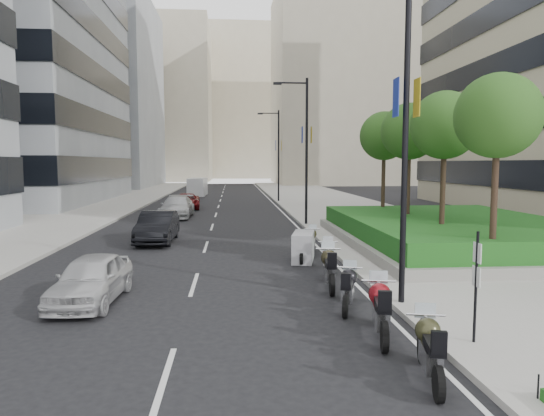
{
  "coord_description": "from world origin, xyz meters",
  "views": [
    {
      "loc": [
        -0.25,
        -11.5,
        3.91
      ],
      "look_at": [
        1.42,
        8.82,
        2.0
      ],
      "focal_mm": 32.0,
      "sensor_mm": 36.0,
      "label": 1
    }
  ],
  "objects": [
    {
      "name": "building_cream_right",
      "position": [
        22.0,
        80.0,
        18.0
      ],
      "size": [
        28.0,
        24.0,
        36.0
      ],
      "primitive_type": "cube",
      "color": "#B7AD93",
      "rests_on": "ground"
    },
    {
      "name": "lane_edge",
      "position": [
        3.7,
        30.0,
        0.01
      ],
      "size": [
        0.12,
        100.0,
        0.01
      ],
      "primitive_type": "cube",
      "color": "silver",
      "rests_on": "ground"
    },
    {
      "name": "motorcycle_4",
      "position": [
        3.15,
        5.31,
        0.56
      ],
      "size": [
        0.7,
        2.09,
        1.05
      ],
      "rotation": [
        0.0,
        0.0,
        1.4
      ],
      "color": "black",
      "rests_on": "ground"
    },
    {
      "name": "lamp_post_0",
      "position": [
        4.14,
        1.0,
        5.07
      ],
      "size": [
        2.34,
        0.45,
        9.0
      ],
      "color": "black",
      "rests_on": "ground"
    },
    {
      "name": "tree_2",
      "position": [
        8.5,
        12.0,
        5.42
      ],
      "size": [
        2.8,
        2.8,
        6.3
      ],
      "color": "#332319",
      "rests_on": "planter"
    },
    {
      "name": "sidewalk_right",
      "position": [
        9.0,
        30.0,
        0.07
      ],
      "size": [
        10.0,
        100.0,
        0.15
      ],
      "primitive_type": "cube",
      "color": "#9E9B93",
      "rests_on": "ground"
    },
    {
      "name": "delivery_van",
      "position": [
        -4.41,
        46.83,
        0.97
      ],
      "size": [
        2.18,
        5.06,
        2.08
      ],
      "rotation": [
        0.0,
        0.0,
        -0.06
      ],
      "color": "silver",
      "rests_on": "ground"
    },
    {
      "name": "car_b",
      "position": [
        -3.93,
        12.49,
        0.76
      ],
      "size": [
        1.66,
        4.64,
        1.52
      ],
      "primitive_type": "imported",
      "rotation": [
        0.0,
        0.0,
        -0.01
      ],
      "color": "black",
      "rests_on": "ground"
    },
    {
      "name": "motorcycle_3",
      "position": [
        2.76,
        3.16,
        0.63
      ],
      "size": [
        0.79,
        2.36,
        1.17
      ],
      "rotation": [
        0.0,
        0.0,
        1.46
      ],
      "color": "black",
      "rests_on": "ground"
    },
    {
      "name": "parking_sign",
      "position": [
        4.8,
        -2.0,
        1.46
      ],
      "size": [
        0.06,
        0.32,
        2.5
      ],
      "color": "black",
      "rests_on": "ground"
    },
    {
      "name": "hedge",
      "position": [
        10.0,
        10.0,
        0.95
      ],
      "size": [
        9.4,
        13.4,
        0.8
      ],
      "primitive_type": "cube",
      "color": "#1C4D16",
      "rests_on": "planter"
    },
    {
      "name": "motorcycle_5",
      "position": [
        2.54,
        7.29,
        0.58
      ],
      "size": [
        1.17,
        2.03,
        1.16
      ],
      "rotation": [
        0.0,
        0.0,
        1.35
      ],
      "color": "black",
      "rests_on": "ground"
    },
    {
      "name": "tree_3",
      "position": [
        8.5,
        16.0,
        5.42
      ],
      "size": [
        2.8,
        2.8,
        6.3
      ],
      "color": "#332319",
      "rests_on": "planter"
    },
    {
      "name": "car_d",
      "position": [
        -4.12,
        29.9,
        0.65
      ],
      "size": [
        2.44,
        4.82,
        1.31
      ],
      "primitive_type": "imported",
      "rotation": [
        0.0,
        0.0,
        0.06
      ],
      "color": "maroon",
      "rests_on": "ground"
    },
    {
      "name": "lane_centre",
      "position": [
        -1.5,
        30.0,
        0.01
      ],
      "size": [
        0.12,
        100.0,
        0.01
      ],
      "primitive_type": "cube",
      "color": "silver",
      "rests_on": "ground"
    },
    {
      "name": "tree_0",
      "position": [
        8.5,
        4.0,
        5.42
      ],
      "size": [
        2.8,
        2.8,
        6.3
      ],
      "color": "#332319",
      "rests_on": "planter"
    },
    {
      "name": "lamp_post_1",
      "position": [
        4.14,
        18.0,
        5.07
      ],
      "size": [
        2.34,
        0.45,
        9.0
      ],
      "color": "black",
      "rests_on": "ground"
    },
    {
      "name": "ground",
      "position": [
        0.0,
        0.0,
        0.0
      ],
      "size": [
        160.0,
        160.0,
        0.0
      ],
      "primitive_type": "plane",
      "color": "black",
      "rests_on": "ground"
    },
    {
      "name": "lamp_post_2",
      "position": [
        4.14,
        36.0,
        5.07
      ],
      "size": [
        2.34,
        0.45,
        9.0
      ],
      "color": "black",
      "rests_on": "ground"
    },
    {
      "name": "sidewalk_left",
      "position": [
        -12.0,
        30.0,
        0.07
      ],
      "size": [
        8.0,
        100.0,
        0.15
      ],
      "primitive_type": "cube",
      "color": "#9E9B93",
      "rests_on": "ground"
    },
    {
      "name": "planter",
      "position": [
        10.0,
        10.0,
        0.35
      ],
      "size": [
        10.0,
        14.0,
        0.4
      ],
      "primitive_type": "cube",
      "color": "gray",
      "rests_on": "sidewalk_right"
    },
    {
      "name": "motorcycle_1",
      "position": [
        3.04,
        -1.16,
        0.63
      ],
      "size": [
        0.81,
        2.34,
        1.18
      ],
      "rotation": [
        0.0,
        0.0,
        1.37
      ],
      "color": "black",
      "rests_on": "ground"
    },
    {
      "name": "building_cream_left",
      "position": [
        -18.0,
        100.0,
        17.0
      ],
      "size": [
        26.0,
        24.0,
        34.0
      ],
      "primitive_type": "cube",
      "color": "#B7AD93",
      "rests_on": "ground"
    },
    {
      "name": "building_cream_centre",
      "position": [
        2.0,
        120.0,
        19.0
      ],
      "size": [
        30.0,
        24.0,
        38.0
      ],
      "primitive_type": "cube",
      "color": "#B7AD93",
      "rests_on": "ground"
    },
    {
      "name": "building_grey_far",
      "position": [
        -24.0,
        70.0,
        15.0
      ],
      "size": [
        22.0,
        26.0,
        30.0
      ],
      "primitive_type": "cube",
      "color": "gray",
      "rests_on": "ground"
    },
    {
      "name": "car_a",
      "position": [
        -4.2,
        2.17,
        0.67
      ],
      "size": [
        1.77,
        4.02,
        1.34
      ],
      "primitive_type": "imported",
      "rotation": [
        0.0,
        0.0,
        -0.05
      ],
      "color": "#BDBDBF",
      "rests_on": "ground"
    },
    {
      "name": "motorcycle_0",
      "position": [
        3.27,
        -3.34,
        0.57
      ],
      "size": [
        0.76,
        2.13,
        1.07
      ],
      "rotation": [
        0.0,
        0.0,
        1.35
      ],
      "color": "black",
      "rests_on": "ground"
    },
    {
      "name": "car_c",
      "position": [
        -4.2,
        23.4,
        0.76
      ],
      "size": [
        2.26,
        5.31,
        1.53
      ],
      "primitive_type": "imported",
      "rotation": [
        0.0,
        0.0,
        -0.02
      ],
      "color": "#B7B8BA",
      "rests_on": "ground"
    },
    {
      "name": "tree_1",
      "position": [
        8.5,
        8.0,
        5.42
      ],
      "size": [
        2.8,
        2.8,
        6.3
      ],
      "color": "#332319",
      "rests_on": "planter"
    },
    {
      "name": "motorcycle_6",
      "position": [
        3.19,
        9.3,
        0.53
      ],
      "size": [
        0.77,
        1.94,
        0.99
      ],
      "rotation": [
        0.0,
        0.0,
        1.3
      ],
      "color": "black",
      "rests_on": "ground"
    },
    {
      "name": "motorcycle_2",
      "position": [
        2.83,
        1.0,
        0.56
      ],
      "size": [
        0.89,
        2.02,
        1.04
      ],
      "rotation": [
        0.0,
        0.0,
        1.25
      ],
      "color": "black",
      "rests_on": "ground"
    }
  ]
}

